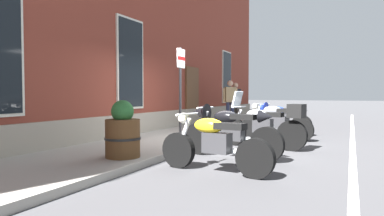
# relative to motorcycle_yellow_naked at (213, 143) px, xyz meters

# --- Properties ---
(ground_plane) EXTENTS (140.00, 140.00, 0.00)m
(ground_plane) POSITION_rel_motorcycle_yellow_naked_xyz_m (2.90, 1.18, -0.47)
(ground_plane) COLOR #38383A
(sidewalk) EXTENTS (30.27, 2.45, 0.13)m
(sidewalk) POSITION_rel_motorcycle_yellow_naked_xyz_m (2.90, 2.41, -0.41)
(sidewalk) COLOR gray
(sidewalk) RESTS_ON ground_plane
(lane_stripe) EXTENTS (30.27, 0.12, 0.01)m
(lane_stripe) POSITION_rel_motorcycle_yellow_naked_xyz_m (2.90, -2.02, -0.47)
(lane_stripe) COLOR silver
(lane_stripe) RESTS_ON ground_plane
(motorcycle_yellow_naked) EXTENTS (0.62, 1.98, 0.94)m
(motorcycle_yellow_naked) POSITION_rel_motorcycle_yellow_naked_xyz_m (0.00, 0.00, 0.00)
(motorcycle_yellow_naked) COLOR black
(motorcycle_yellow_naked) RESTS_ON ground_plane
(motorcycle_black_sport) EXTENTS (0.64, 2.15, 1.05)m
(motorcycle_black_sport) POSITION_rel_motorcycle_yellow_naked_xyz_m (1.35, 0.25, 0.10)
(motorcycle_black_sport) COLOR black
(motorcycle_black_sport) RESTS_ON ground_plane
(motorcycle_silver_touring) EXTENTS (0.78, 2.14, 1.32)m
(motorcycle_silver_touring) POSITION_rel_motorcycle_yellow_naked_xyz_m (2.81, -0.18, 0.08)
(motorcycle_silver_touring) COLOR black
(motorcycle_silver_touring) RESTS_ON ground_plane
(motorcycle_grey_naked) EXTENTS (0.62, 2.01, 1.00)m
(motorcycle_grey_naked) POSITION_rel_motorcycle_yellow_naked_xyz_m (4.45, -0.08, 0.02)
(motorcycle_grey_naked) COLOR black
(motorcycle_grey_naked) RESTS_ON ground_plane
(motorcycle_blue_sport) EXTENTS (0.71, 1.98, 1.00)m
(motorcycle_blue_sport) POSITION_rel_motorcycle_yellow_naked_xyz_m (5.86, 0.12, 0.08)
(motorcycle_blue_sport) COLOR black
(motorcycle_blue_sport) RESTS_ON ground_plane
(pedestrian_tan_coat) EXTENTS (0.49, 0.54, 1.66)m
(pedestrian_tan_coat) POSITION_rel_motorcycle_yellow_naked_xyz_m (7.56, 2.27, 0.59)
(pedestrian_tan_coat) COLOR #2D3351
(pedestrian_tan_coat) RESTS_ON sidewalk
(pedestrian_dark_jacket) EXTENTS (0.60, 0.42, 1.59)m
(pedestrian_dark_jacket) POSITION_rel_motorcycle_yellow_naked_xyz_m (8.17, 2.26, 0.54)
(pedestrian_dark_jacket) COLOR #38332D
(pedestrian_dark_jacket) RESTS_ON sidewalk
(parking_sign) EXTENTS (0.36, 0.07, 2.21)m
(parking_sign) POSITION_rel_motorcycle_yellow_naked_xyz_m (2.13, 1.66, 1.09)
(parking_sign) COLOR #4C4C51
(parking_sign) RESTS_ON sidewalk
(barrel_planter) EXTENTS (0.64, 0.64, 1.02)m
(barrel_planter) POSITION_rel_motorcycle_yellow_naked_xyz_m (-0.08, 1.69, 0.09)
(barrel_planter) COLOR brown
(barrel_planter) RESTS_ON sidewalk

